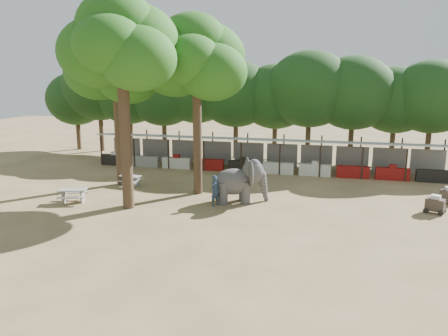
% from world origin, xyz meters
% --- Properties ---
extents(ground, '(100.00, 100.00, 0.00)m').
position_xyz_m(ground, '(0.00, 0.00, 0.00)').
color(ground, brown).
rests_on(ground, ground).
extents(vendor_stalls, '(28.00, 2.99, 2.80)m').
position_xyz_m(vendor_stalls, '(-0.00, 13.84, 1.18)').
color(vendor_stalls, '#A1A2A8').
rests_on(vendor_stalls, ground).
extents(yard_tree_left, '(7.10, 6.90, 11.02)m').
position_xyz_m(yard_tree_left, '(-9.13, 7.19, 8.20)').
color(yard_tree_left, '#332316').
rests_on(yard_tree_left, ground).
extents(yard_tree_center, '(7.10, 6.90, 12.04)m').
position_xyz_m(yard_tree_center, '(-6.13, 2.19, 9.21)').
color(yard_tree_center, '#332316').
rests_on(yard_tree_center, ground).
extents(yard_tree_back, '(7.10, 6.90, 11.36)m').
position_xyz_m(yard_tree_back, '(-3.13, 6.19, 8.54)').
color(yard_tree_back, '#332316').
rests_on(yard_tree_back, ground).
extents(backdrop_trees, '(46.46, 5.95, 8.33)m').
position_xyz_m(backdrop_trees, '(0.00, 19.00, 5.51)').
color(backdrop_trees, '#332316').
rests_on(backdrop_trees, ground).
extents(elephant, '(3.56, 2.71, 2.65)m').
position_xyz_m(elephant, '(0.09, 4.71, 1.32)').
color(elephant, '#3F3D3D').
rests_on(elephant, ground).
extents(handler, '(0.69, 0.79, 1.84)m').
position_xyz_m(handler, '(-1.17, 3.58, 0.92)').
color(handler, '#26384C').
rests_on(handler, ground).
extents(picnic_table_near, '(2.01, 1.91, 0.81)m').
position_xyz_m(picnic_table_near, '(-9.76, 2.18, 0.53)').
color(picnic_table_near, gray).
rests_on(picnic_table_near, ground).
extents(picnic_table_far, '(1.66, 1.54, 0.73)m').
position_xyz_m(picnic_table_far, '(-8.15, 6.71, 0.48)').
color(picnic_table_far, gray).
rests_on(picnic_table_far, ground).
extents(cart_front, '(1.26, 1.07, 1.05)m').
position_xyz_m(cart_front, '(11.14, 5.20, 0.52)').
color(cart_front, '#322822').
rests_on(cart_front, ground).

